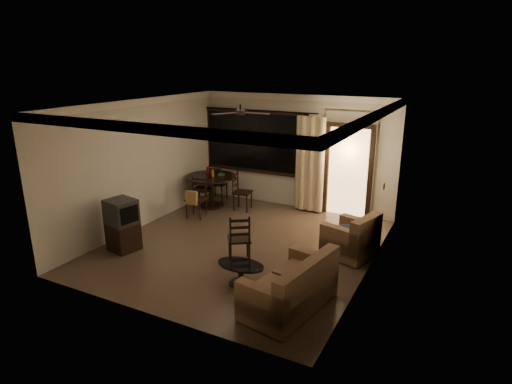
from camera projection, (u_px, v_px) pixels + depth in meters
The scene contains 12 objects.
ground at pixel (242, 245), 8.60m from camera, with size 5.50×5.50×0.00m, color #7F6651.
room_shell at pixel (304, 143), 9.31m from camera, with size 5.50×6.70×5.50m.
dining_table at pixel (211, 182), 10.74m from camera, with size 1.27×1.27×1.01m.
dining_chair_west at pixel (203, 196), 10.82m from camera, with size 0.48×0.48×0.95m.
dining_chair_east at pixel (242, 199), 10.59m from camera, with size 0.48×0.48×0.95m.
dining_chair_south at pixel (196, 205), 10.06m from camera, with size 0.48×0.53×0.95m.
dining_chair_north at pixel (218, 190), 11.33m from camera, with size 0.48×0.48×0.95m.
tv_cabinet at pixel (122, 225), 8.27m from camera, with size 0.62×0.58×1.03m.
sofa at pixel (293, 289), 6.30m from camera, with size 1.09×1.67×0.83m.
armchair at pixel (352, 240), 8.01m from camera, with size 1.04×1.04×0.83m.
coffee_table at pixel (241, 271), 7.05m from camera, with size 0.82×0.49×0.36m.
side_chair at pixel (239, 247), 7.83m from camera, with size 0.58×0.58×0.94m.
Camera 1 is at (3.86, -6.90, 3.56)m, focal length 30.00 mm.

